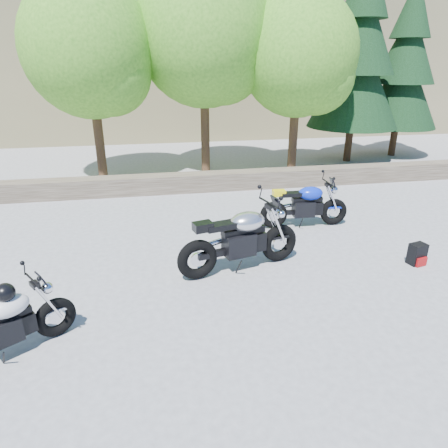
{
  "coord_description": "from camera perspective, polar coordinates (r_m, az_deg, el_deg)",
  "views": [
    {
      "loc": [
        -0.99,
        -5.45,
        3.4
      ],
      "look_at": [
        0.2,
        1.0,
        0.75
      ],
      "focal_mm": 32.0,
      "sensor_mm": 36.0,
      "label": 1
    }
  ],
  "objects": [
    {
      "name": "tree_decid_left",
      "position": [
        12.66,
        -18.22,
        22.07
      ],
      "size": [
        3.67,
        3.67,
        5.62
      ],
      "color": "#382314",
      "rests_on": "ground"
    },
    {
      "name": "tree_decid_mid",
      "position": [
        13.14,
        -2.39,
        24.78
      ],
      "size": [
        4.08,
        4.08,
        6.24
      ],
      "color": "#382314",
      "rests_on": "ground"
    },
    {
      "name": "hillside",
      "position": [
        33.93,
        -4.18,
        28.9
      ],
      "size": [
        80.0,
        30.0,
        15.0
      ],
      "primitive_type": "cube",
      "color": "olive",
      "rests_on": "ground"
    },
    {
      "name": "conifer_far",
      "position": [
        17.06,
        24.43,
        19.76
      ],
      "size": [
        2.82,
        2.82,
        6.27
      ],
      "color": "#382314",
      "rests_on": "ground"
    },
    {
      "name": "white_bike",
      "position": [
        5.63,
        -29.2,
        -12.35
      ],
      "size": [
        1.56,
        1.1,
        0.99
      ],
      "rotation": [
        0.0,
        0.0,
        0.59
      ],
      "color": "black",
      "rests_on": "ground"
    },
    {
      "name": "stone_wall",
      "position": [
        11.43,
        -5.13,
        5.93
      ],
      "size": [
        22.0,
        0.55,
        0.5
      ],
      "primitive_type": "cube",
      "color": "#463C2F",
      "rests_on": "ground"
    },
    {
      "name": "ground",
      "position": [
        6.5,
        -0.13,
        -9.55
      ],
      "size": [
        90.0,
        90.0,
        0.0
      ],
      "primitive_type": "plane",
      "color": "gray",
      "rests_on": "ground"
    },
    {
      "name": "tree_decid_right",
      "position": [
        13.24,
        11.11,
        22.06
      ],
      "size": [
        3.54,
        3.54,
        5.41
      ],
      "color": "#382314",
      "rests_on": "ground"
    },
    {
      "name": "backpack",
      "position": [
        8.03,
        25.9,
        -3.93
      ],
      "size": [
        0.33,
        0.3,
        0.39
      ],
      "rotation": [
        0.0,
        0.0,
        0.23
      ],
      "color": "black",
      "rests_on": "ground"
    },
    {
      "name": "silver_bike",
      "position": [
        6.9,
        2.44,
        -2.26
      ],
      "size": [
        2.28,
        0.87,
        1.16
      ],
      "rotation": [
        0.0,
        0.0,
        0.25
      ],
      "color": "black",
      "rests_on": "ground"
    },
    {
      "name": "blue_bike",
      "position": [
        8.97,
        11.5,
        2.6
      ],
      "size": [
        1.99,
        0.63,
        1.0
      ],
      "rotation": [
        0.0,
        0.0,
        -0.04
      ],
      "color": "black",
      "rests_on": "ground"
    },
    {
      "name": "conifer_near",
      "position": [
        15.43,
        18.71,
        22.0
      ],
      "size": [
        3.17,
        3.17,
        7.06
      ],
      "color": "#382314",
      "rests_on": "ground"
    }
  ]
}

